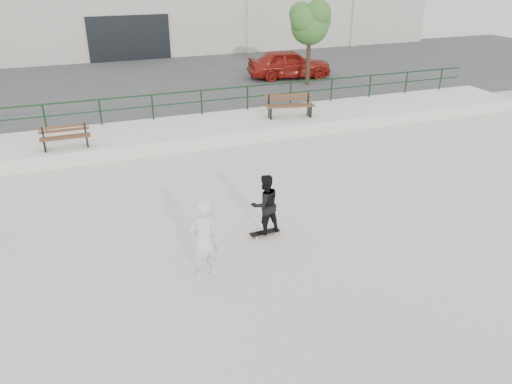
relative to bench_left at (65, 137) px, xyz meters
name	(u,v)px	position (x,y,z in m)	size (l,w,h in m)	color
ground	(286,267)	(4.36, -8.61, -0.87)	(120.00, 120.00, 0.00)	silver
ledge	(186,132)	(4.36, 0.89, -0.62)	(30.00, 3.00, 0.50)	silver
parking_strip	(148,85)	(4.36, 9.39, -0.62)	(60.00, 14.00, 0.50)	#404040
railing	(177,99)	(4.36, 2.19, 0.37)	(28.00, 0.06, 1.03)	#123218
bench_left	(65,137)	(0.00, 0.00, 0.00)	(1.63, 0.49, 0.75)	brown
bench_right	(290,106)	(8.61, 0.65, 0.08)	(2.04, 0.96, 0.91)	brown
tree	(310,21)	(11.81, 5.48, 2.71)	(2.32, 2.06, 4.12)	#3D2B1E
red_car	(289,64)	(11.57, 7.25, 0.38)	(1.77, 4.40, 1.50)	maroon
skateboard	(265,233)	(4.44, -7.11, -0.80)	(0.79, 0.25, 0.09)	black
standing_skater	(265,204)	(4.44, -7.11, 0.00)	(0.76, 0.59, 1.56)	black
seated_skater	(203,240)	(2.54, -8.34, 0.07)	(0.69, 0.45, 1.89)	silver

